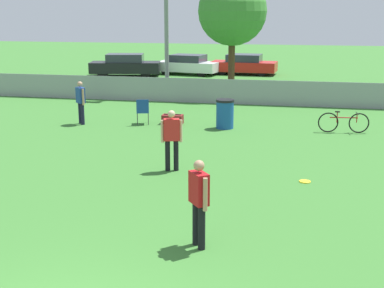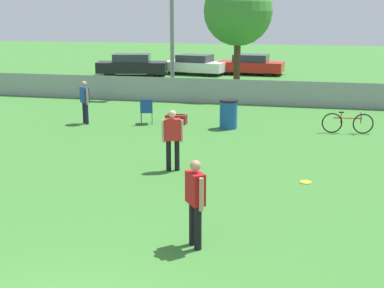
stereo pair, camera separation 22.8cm
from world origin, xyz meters
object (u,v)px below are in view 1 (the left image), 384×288
trash_bin (225,114)px  parked_car_red (244,64)px  parked_car_white (188,65)px  bicycle_sideline (344,122)px  tree_near_pole (232,11)px  spectator_in_blue (81,100)px  folding_chair_sideline (143,110)px  frisbee_disc (305,181)px  gear_bag_sideline (173,119)px  player_thrower_red (199,198)px  player_defender_red (172,136)px  parked_car_dark (125,65)px

trash_bin → parked_car_red: (-1.11, 16.32, 0.12)m
parked_car_white → bicycle_sideline: bearing=-50.3°
parked_car_red → tree_near_pole: bearing=-84.2°
spectator_in_blue → folding_chair_sideline: bearing=-126.2°
tree_near_pole → frisbee_disc: tree_near_pole is taller
gear_bag_sideline → parked_car_white: parked_car_white is taller
trash_bin → gear_bag_sideline: (-1.98, 0.34, -0.35)m
player_thrower_red → folding_chair_sideline: 10.58m
player_defender_red → gear_bag_sideline: size_ratio=2.13×
folding_chair_sideline → gear_bag_sideline: folding_chair_sideline is taller
bicycle_sideline → trash_bin: (-4.06, -0.11, 0.16)m
trash_bin → player_thrower_red: bearing=-84.4°
gear_bag_sideline → spectator_in_blue: bearing=-167.7°
player_defender_red → parked_car_red: 21.69m
folding_chair_sideline → tree_near_pole: bearing=-123.6°
spectator_in_blue → trash_bin: 5.26m
trash_bin → parked_car_dark: 16.19m
player_defender_red → bicycle_sideline: bearing=33.1°
player_defender_red → parked_car_white: size_ratio=0.38×
bicycle_sideline → parked_car_dark: bearing=126.3°
tree_near_pole → frisbee_disc: bearing=-74.8°
bicycle_sideline → parked_car_white: 17.72m
tree_near_pole → bicycle_sideline: 9.52m
spectator_in_blue → parked_car_red: bearing=-60.5°
trash_bin → bicycle_sideline: bearing=1.6°
gear_bag_sideline → parked_car_red: (0.87, 15.98, 0.47)m
folding_chair_sideline → parked_car_red: size_ratio=0.22×
bicycle_sideline → trash_bin: bearing=175.9°
tree_near_pole → parked_car_white: bearing=115.6°
bicycle_sideline → parked_car_dark: (-12.40, 13.76, 0.32)m
bicycle_sideline → player_thrower_red: bearing=-113.2°
spectator_in_blue → parked_car_dark: spectator_in_blue is taller
player_defender_red → gear_bag_sideline: bearing=87.1°
folding_chair_sideline → player_defender_red: bearing=97.3°
gear_bag_sideline → folding_chair_sideline: bearing=-163.8°
tree_near_pole → spectator_in_blue: size_ratio=3.59×
trash_bin → spectator_in_blue: bearing=-175.9°
frisbee_disc → bicycle_sideline: bicycle_sideline is taller
parked_car_white → player_thrower_red: bearing=-67.2°
player_thrower_red → spectator_in_blue: size_ratio=1.02×
player_thrower_red → player_defender_red: 4.66m
gear_bag_sideline → trash_bin: bearing=-9.6°
player_thrower_red → folding_chair_sideline: size_ratio=1.71×
bicycle_sideline → gear_bag_sideline: size_ratio=2.28×
frisbee_disc → parked_car_dark: bearing=119.7°
frisbee_disc → trash_bin: size_ratio=0.27×
tree_near_pole → parked_car_dark: size_ratio=1.23×
player_thrower_red → gear_bag_sideline: 10.54m
player_thrower_red → bicycle_sideline: bearing=125.3°
bicycle_sideline → parked_car_white: bearing=113.8°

